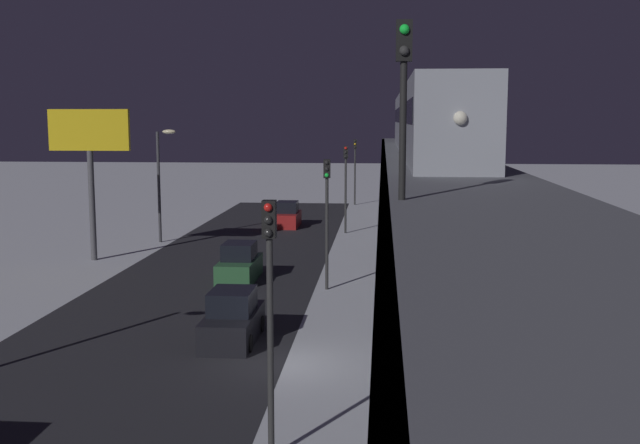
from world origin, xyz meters
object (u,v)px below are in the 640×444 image
(traffic_light_far, at_px, (346,176))
(traffic_light_distant, at_px, (355,162))
(traffic_light_near, at_px, (270,292))
(commercial_billboard, at_px, (90,145))
(rail_signal, at_px, (404,78))
(subway_train, at_px, (427,120))
(sedan_green, at_px, (239,265))
(sedan_red, at_px, (287,216))
(traffic_light_mid, at_px, (327,205))
(sedan_black, at_px, (233,321))

(traffic_light_far, relative_size, traffic_light_distant, 1.00)
(traffic_light_near, bearing_deg, commercial_billboard, -60.38)
(rail_signal, xyz_separation_m, traffic_light_distant, (3.11, -56.30, -5.01))
(subway_train, distance_m, sedan_green, 13.13)
(sedan_green, relative_size, sedan_red, 1.04)
(sedan_green, distance_m, traffic_light_near, 21.28)
(subway_train, xyz_separation_m, sedan_red, (9.79, -15.35, -7.46))
(subway_train, distance_m, traffic_light_far, 13.88)
(traffic_light_far, bearing_deg, traffic_light_mid, 90.00)
(rail_signal, bearing_deg, sedan_black, -59.07)
(sedan_red, relative_size, traffic_light_distant, 0.63)
(subway_train, distance_m, sedan_red, 19.67)
(sedan_red, distance_m, traffic_light_distant, 16.60)
(traffic_light_near, height_order, commercial_billboard, commercial_billboard)
(sedan_black, height_order, traffic_light_mid, traffic_light_mid)
(sedan_green, xyz_separation_m, traffic_light_mid, (-4.70, 1.83, 3.40))
(rail_signal, bearing_deg, traffic_light_mid, -80.70)
(sedan_black, bearing_deg, traffic_light_far, 84.01)
(sedan_green, height_order, traffic_light_mid, traffic_light_mid)
(rail_signal, relative_size, traffic_light_mid, 0.62)
(subway_train, height_order, traffic_light_distant, subway_train)
(subway_train, xyz_separation_m, traffic_light_mid, (5.09, 6.39, -4.06))
(sedan_green, relative_size, traffic_light_far, 0.66)
(traffic_light_far, bearing_deg, subway_train, 112.57)
(traffic_light_mid, relative_size, traffic_light_distant, 1.00)
(subway_train, relative_size, rail_signal, 9.22)
(subway_train, xyz_separation_m, traffic_light_distant, (5.09, -30.90, -4.06))
(subway_train, relative_size, sedan_black, 8.74)
(subway_train, distance_m, rail_signal, 25.49)
(traffic_light_distant, bearing_deg, traffic_light_near, 90.00)
(commercial_billboard, bearing_deg, rail_signal, 124.28)
(commercial_billboard, bearing_deg, traffic_light_far, -140.31)
(traffic_light_distant, height_order, commercial_billboard, commercial_billboard)
(traffic_light_mid, xyz_separation_m, traffic_light_distant, (0.00, -37.29, 0.00))
(sedan_red, xyz_separation_m, traffic_light_mid, (-4.70, 21.73, 3.40))
(rail_signal, relative_size, traffic_light_near, 0.62)
(subway_train, bearing_deg, traffic_light_distant, -80.64)
(subway_train, relative_size, traffic_light_near, 5.76)
(rail_signal, xyz_separation_m, sedan_red, (7.81, -40.74, -8.40))
(rail_signal, height_order, traffic_light_near, rail_signal)
(rail_signal, relative_size, sedan_black, 0.95)
(sedan_red, height_order, traffic_light_far, traffic_light_far)
(sedan_green, bearing_deg, subway_train, 24.96)
(sedan_green, bearing_deg, rail_signal, -69.45)
(rail_signal, height_order, sedan_red, rail_signal)
(traffic_light_mid, bearing_deg, sedan_black, 72.09)
(sedan_red, xyz_separation_m, commercial_billboard, (9.70, 15.04, 6.03))
(sedan_black, distance_m, traffic_light_mid, 10.03)
(rail_signal, bearing_deg, traffic_light_near, -6.71)
(traffic_light_distant, bearing_deg, traffic_light_far, 90.00)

